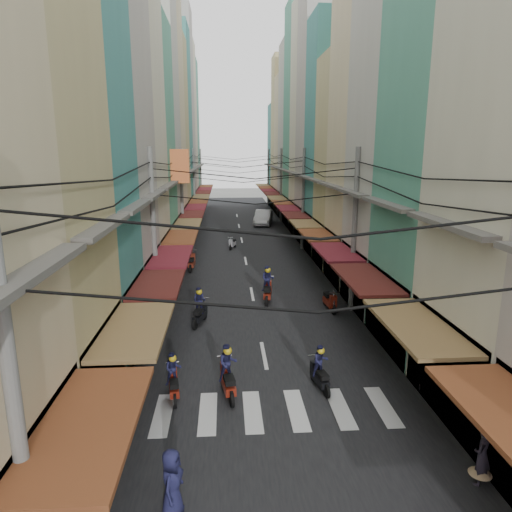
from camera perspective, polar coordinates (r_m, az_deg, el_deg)
name	(u,v)px	position (r m, az deg, el deg)	size (l,w,h in m)	color
ground	(260,336)	(20.54, 0.52, -9.94)	(160.00, 160.00, 0.00)	slate
road	(243,245)	(39.69, -1.70, 1.44)	(10.00, 80.00, 0.02)	black
sidewalk_left	(167,245)	(39.97, -11.05, 1.31)	(3.00, 80.00, 0.06)	slate
sidewalk_right	(316,243)	(40.45, 7.55, 1.58)	(3.00, 80.00, 0.06)	slate
crosswalk	(275,410)	(15.21, 2.34, -18.72)	(7.55, 2.40, 0.01)	silver
building_row_left	(136,126)	(36.02, -14.75, 15.47)	(7.80, 67.67, 23.70)	#B8B4A8
building_row_right	(348,131)	(36.53, 11.38, 15.02)	(7.80, 68.98, 22.59)	teal
utility_poles	(245,170)	(33.91, -1.44, 10.66)	(10.20, 66.13, 8.20)	slate
white_car	(263,225)	(50.38, 0.90, 3.94)	(5.66, 2.22, 2.00)	silver
bicycle	(398,310)	(24.76, 17.32, -6.46)	(0.68, 1.81, 1.25)	black
moving_scooters	(240,311)	(22.01, -1.96, -6.83)	(7.97, 25.16, 1.98)	black
parked_scooters	(372,361)	(17.69, 14.30, -12.65)	(12.74, 13.41, 1.01)	black
pedestrians	(174,306)	(21.54, -10.17, -6.16)	(12.27, 20.09, 2.11)	#241E28
market_umbrella	(507,369)	(14.77, 28.85, -12.29)	(2.28, 2.28, 2.40)	#B2B2B7
traffic_sign	(375,282)	(21.49, 14.70, -3.16)	(0.10, 0.65, 2.98)	slate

